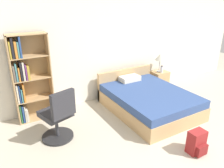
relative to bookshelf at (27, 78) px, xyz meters
name	(u,v)px	position (x,y,z in m)	size (l,w,h in m)	color
wall_back	(108,47)	(2.00, 0.23, 0.36)	(9.00, 0.06, 2.60)	silver
bookshelf	(27,78)	(0.00, 0.00, 0.00)	(0.75, 0.28, 1.81)	tan
bed	(147,100)	(2.39, -0.89, -0.69)	(1.57, 2.06, 0.73)	tan
office_chair	(58,117)	(0.28, -1.01, -0.48)	(0.60, 0.67, 1.02)	#232326
nightstand	(159,80)	(3.51, -0.05, -0.69)	(0.44, 0.41, 0.50)	tan
table_lamp	(160,57)	(3.48, -0.03, -0.03)	(0.27, 0.27, 0.51)	#B2B2B7
water_bottle	(162,69)	(3.47, -0.15, -0.34)	(0.08, 0.08, 0.20)	silver
backpack_red	(197,143)	(2.15, -2.52, -0.74)	(0.29, 0.25, 0.41)	maroon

